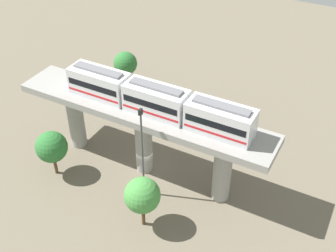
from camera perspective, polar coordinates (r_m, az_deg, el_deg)
The scene contains 10 objects.
ground_plane at distance 50.52m, azimuth -3.06°, elevation -5.53°, with size 120.00×120.00×0.00m, color #706654.
viaduct at distance 46.48m, azimuth -3.31°, elevation 0.20°, with size 5.20×28.85×8.42m.
train at distance 43.65m, azimuth -1.56°, elevation 3.39°, with size 2.64×20.50×3.24m.
parked_car_white at distance 56.65m, azimuth 3.14°, elevation 0.87°, with size 2.48×4.44×1.76m.
parked_car_orange at distance 59.47m, azimuth -4.97°, elevation 2.74°, with size 2.33×4.40×1.76m.
parked_car_blue at distance 56.40m, azimuth 9.29°, elevation 0.19°, with size 2.11×4.32×1.76m.
tree_near_viaduct at distance 49.05m, azimuth -15.02°, elevation -2.68°, with size 3.52×3.52×5.58m.
tree_mid_lot at distance 63.68m, azimuth -5.62°, elevation 8.16°, with size 3.43×3.43×5.27m.
tree_far_corner at distance 41.82m, azimuth -3.39°, elevation -9.08°, with size 3.56×3.56×5.84m.
signal_post at distance 43.58m, azimuth -3.39°, elevation -3.18°, with size 0.44×0.28×11.02m.
Camera 1 is at (-31.37, -19.99, 34.18)m, focal length 46.46 mm.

